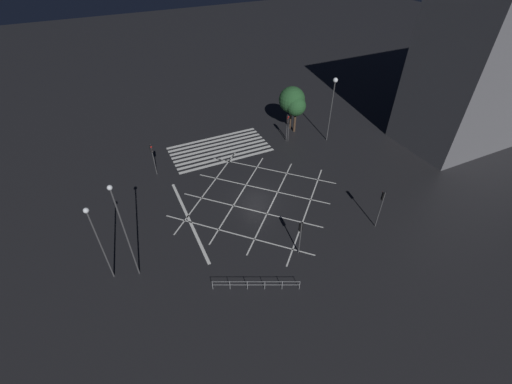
% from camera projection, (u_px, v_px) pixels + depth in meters
% --- Properties ---
extents(ground_plane, '(200.00, 200.00, 0.00)m').
position_uv_depth(ground_plane, '(256.00, 199.00, 38.47)').
color(ground_plane, black).
extents(road_markings, '(19.72, 24.81, 0.01)m').
position_uv_depth(road_markings, '(226.00, 162.00, 44.04)').
color(road_markings, silver).
rests_on(road_markings, ground_plane).
extents(traffic_light_sw_cross, '(0.36, 0.39, 3.97)m').
position_uv_depth(traffic_light_sw_cross, '(288.00, 123.00, 46.40)').
color(traffic_light_sw_cross, '#424244').
rests_on(traffic_light_sw_cross, ground_plane).
extents(traffic_light_median_north, '(0.36, 0.39, 3.83)m').
position_uv_depth(traffic_light_median_north, '(300.00, 232.00, 30.73)').
color(traffic_light_median_north, '#424244').
rests_on(traffic_light_median_north, ground_plane).
extents(traffic_light_se_cross, '(0.36, 0.39, 4.22)m').
position_uv_depth(traffic_light_se_cross, '(152.00, 154.00, 40.13)').
color(traffic_light_se_cross, '#424244').
rests_on(traffic_light_se_cross, ground_plane).
extents(traffic_light_sw_main, '(0.39, 0.36, 3.72)m').
position_uv_depth(traffic_light_sw_main, '(288.00, 124.00, 46.49)').
color(traffic_light_sw_main, '#424244').
rests_on(traffic_light_sw_main, ground_plane).
extents(traffic_light_nw_cross, '(0.36, 0.39, 4.47)m').
position_uv_depth(traffic_light_nw_cross, '(382.00, 202.00, 33.17)').
color(traffic_light_nw_cross, '#424244').
rests_on(traffic_light_nw_cross, ground_plane).
extents(street_lamp_east, '(0.61, 0.61, 8.93)m').
position_uv_depth(street_lamp_east, '(333.00, 94.00, 44.14)').
color(street_lamp_east, '#424244').
rests_on(street_lamp_east, ground_plane).
extents(street_lamp_west, '(0.44, 0.44, 8.10)m').
position_uv_depth(street_lamp_west, '(96.00, 235.00, 26.94)').
color(street_lamp_west, '#424244').
rests_on(street_lamp_west, ground_plane).
extents(street_lamp_far, '(0.40, 0.40, 10.00)m').
position_uv_depth(street_lamp_far, '(123.00, 225.00, 26.65)').
color(street_lamp_far, '#424244').
rests_on(street_lamp_far, ground_plane).
extents(street_tree_near, '(2.81, 2.81, 5.41)m').
position_uv_depth(street_tree_near, '(296.00, 106.00, 47.82)').
color(street_tree_near, '#473323').
rests_on(street_tree_near, ground_plane).
extents(street_tree_far, '(3.71, 3.71, 6.34)m').
position_uv_depth(street_tree_far, '(292.00, 100.00, 48.22)').
color(street_tree_far, '#473323').
rests_on(street_tree_far, ground_plane).
extents(pedestrian_railing, '(6.73, 3.20, 1.05)m').
position_uv_depth(pedestrian_railing, '(256.00, 284.00, 28.83)').
color(pedestrian_railing, '#9EA0A5').
rests_on(pedestrian_railing, ground_plane).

